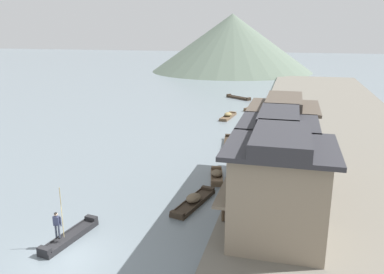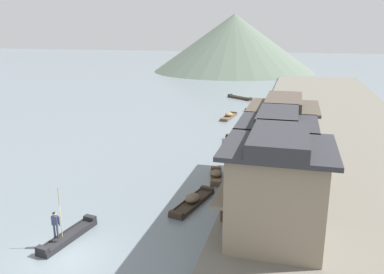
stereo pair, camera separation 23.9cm
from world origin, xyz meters
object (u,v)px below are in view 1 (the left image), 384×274
(boat_foreground_poled, at_px, (70,237))
(mooring_post_dock_mid, at_px, (240,173))
(boatman_person, at_px, (57,222))
(boat_midriver_drifting, at_px, (229,142))
(house_waterfront_tall, at_px, (282,135))
(mooring_post_dock_near, at_px, (223,215))
(boat_midriver_upstream, at_px, (252,107))
(house_waterfront_second, at_px, (277,156))
(boat_moored_far, at_px, (244,128))
(house_waterfront_nearest, at_px, (278,188))
(boat_upstream_distant, at_px, (217,176))
(boat_moored_third, at_px, (194,201))
(boat_moored_second, at_px, (228,116))
(boat_moored_nearest, at_px, (238,98))

(boat_foreground_poled, distance_m, mooring_post_dock_mid, 13.64)
(boatman_person, bearing_deg, boat_midriver_drifting, 75.57)
(boat_foreground_poled, bearing_deg, boat_midriver_drifting, 75.32)
(house_waterfront_tall, relative_size, mooring_post_dock_near, 7.82)
(house_waterfront_tall, bearing_deg, boat_midriver_upstream, 100.53)
(house_waterfront_second, bearing_deg, boat_midriver_drifting, 111.11)
(boat_moored_far, distance_m, mooring_post_dock_mid, 18.16)
(house_waterfront_nearest, bearing_deg, house_waterfront_tall, 91.06)
(house_waterfront_second, distance_m, house_waterfront_tall, 5.69)
(boat_upstream_distant, xyz_separation_m, house_waterfront_nearest, (5.18, -9.46, 3.36))
(boatman_person, distance_m, mooring_post_dock_near, 9.59)
(boat_moored_third, height_order, boat_midriver_upstream, boat_moored_third)
(boat_foreground_poled, relative_size, boat_upstream_distant, 1.20)
(boatman_person, bearing_deg, boat_upstream_distant, 62.24)
(boat_upstream_distant, bearing_deg, boat_moored_third, -96.81)
(boat_midriver_upstream, distance_m, house_waterfront_second, 35.20)
(boat_midriver_drifting, bearing_deg, boat_moored_far, 83.21)
(boatman_person, distance_m, boat_moored_far, 30.38)
(mooring_post_dock_mid, bearing_deg, boatman_person, -126.57)
(boat_midriver_drifting, xyz_separation_m, house_waterfront_tall, (5.69, -8.66, 3.44))
(boat_moored_third, distance_m, boat_midriver_drifting, 15.50)
(boat_foreground_poled, bearing_deg, boat_upstream_distant, 60.95)
(house_waterfront_nearest, bearing_deg, boat_moored_third, 143.69)
(boat_midriver_upstream, distance_m, house_waterfront_nearest, 40.59)
(boatman_person, relative_size, house_waterfront_tall, 0.49)
(mooring_post_dock_mid, bearing_deg, mooring_post_dock_near, -90.00)
(boat_upstream_distant, distance_m, house_waterfront_nearest, 11.30)
(boat_moored_second, bearing_deg, boat_upstream_distant, -82.78)
(boatman_person, xyz_separation_m, boat_moored_second, (3.66, 35.50, -1.32))
(boat_moored_second, relative_size, boat_midriver_drifting, 1.23)
(boat_midriver_upstream, distance_m, mooring_post_dock_mid, 31.63)
(boat_moored_far, xyz_separation_m, boat_midriver_upstream, (-0.50, 13.49, 0.03))
(boat_moored_nearest, distance_m, house_waterfront_nearest, 49.09)
(boat_moored_nearest, bearing_deg, boat_moored_far, -80.05)
(boat_moored_far, bearing_deg, house_waterfront_tall, -72.49)
(boat_upstream_distant, xyz_separation_m, house_waterfront_tall, (4.98, 1.64, 3.35))
(boat_foreground_poled, bearing_deg, mooring_post_dock_near, 21.77)
(boat_moored_nearest, relative_size, mooring_post_dock_near, 5.97)
(boat_moored_third, relative_size, boat_upstream_distant, 1.40)
(boat_moored_third, bearing_deg, boat_moored_nearest, 94.00)
(house_waterfront_second, bearing_deg, mooring_post_dock_mid, 132.31)
(boat_moored_far, relative_size, mooring_post_dock_near, 5.38)
(boat_moored_far, height_order, mooring_post_dock_mid, mooring_post_dock_mid)
(mooring_post_dock_near, bearing_deg, boatman_person, -153.59)
(boat_foreground_poled, distance_m, boat_moored_third, 8.66)
(boat_moored_third, distance_m, boat_upstream_distant, 5.24)
(boat_moored_nearest, height_order, house_waterfront_nearest, house_waterfront_nearest)
(boat_moored_third, relative_size, boat_moored_far, 1.20)
(boat_moored_nearest, height_order, boat_midriver_upstream, boat_moored_nearest)
(house_waterfront_second, xyz_separation_m, mooring_post_dock_mid, (-2.83, 3.11, -2.59))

